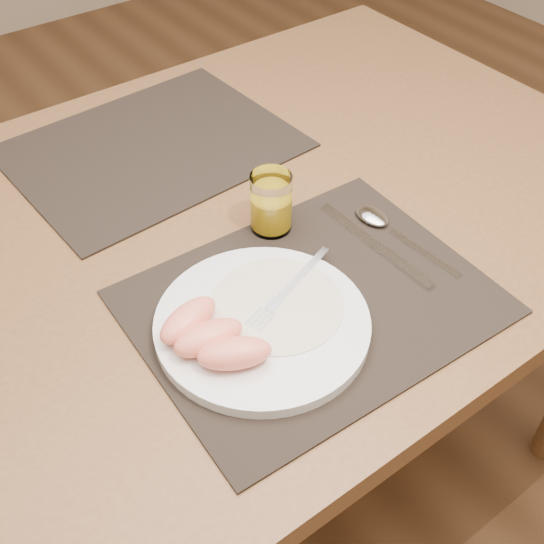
{
  "coord_description": "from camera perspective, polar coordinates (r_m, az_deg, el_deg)",
  "views": [
    {
      "loc": [
        -0.4,
        -0.68,
        1.4
      ],
      "look_at": [
        -0.01,
        -0.16,
        0.77
      ],
      "focal_mm": 45.0,
      "sensor_mm": 36.0,
      "label": 1
    }
  ],
  "objects": [
    {
      "name": "plate_dressing",
      "position": [
        0.86,
        0.4,
        -2.71
      ],
      "size": [
        0.17,
        0.17,
        0.0
      ],
      "color": "white",
      "rests_on": "plate"
    },
    {
      "name": "juice_glass",
      "position": [
        0.97,
        -0.08,
        5.62
      ],
      "size": [
        0.06,
        0.06,
        0.09
      ],
      "color": "white",
      "rests_on": "placemat_near"
    },
    {
      "name": "spoon",
      "position": [
        1.01,
        8.98,
        4.23
      ],
      "size": [
        0.04,
        0.19,
        0.01
      ],
      "color": "silver",
      "rests_on": "placemat_near"
    },
    {
      "name": "placemat_near",
      "position": [
        0.89,
        3.34,
        -2.51
      ],
      "size": [
        0.46,
        0.37,
        0.0
      ],
      "primitive_type": "cube",
      "rotation": [
        0.0,
        0.0,
        -0.04
      ],
      "color": "black",
      "rests_on": "table"
    },
    {
      "name": "placemat_far",
      "position": [
        1.19,
        -9.99,
        10.22
      ],
      "size": [
        0.47,
        0.37,
        0.0
      ],
      "primitive_type": "cube",
      "rotation": [
        0.0,
        0.0,
        0.05
      ],
      "color": "black",
      "rests_on": "table"
    },
    {
      "name": "ground",
      "position": [
        1.61,
        -3.2,
        -16.67
      ],
      "size": [
        5.0,
        5.0,
        0.0
      ],
      "primitive_type": "plane",
      "color": "brown",
      "rests_on": "ground"
    },
    {
      "name": "plate",
      "position": [
        0.85,
        -0.82,
        -4.38
      ],
      "size": [
        0.27,
        0.27,
        0.02
      ],
      "primitive_type": "cylinder",
      "color": "white",
      "rests_on": "placemat_near"
    },
    {
      "name": "table",
      "position": [
        1.08,
        -4.57,
        1.0
      ],
      "size": [
        1.4,
        0.9,
        0.75
      ],
      "color": "brown",
      "rests_on": "ground"
    },
    {
      "name": "knife",
      "position": [
        0.97,
        9.32,
        1.75
      ],
      "size": [
        0.02,
        0.22,
        0.01
      ],
      "color": "silver",
      "rests_on": "placemat_near"
    },
    {
      "name": "fork",
      "position": [
        0.87,
        1.05,
        -1.8
      ],
      "size": [
        0.17,
        0.07,
        0.0
      ],
      "color": "silver",
      "rests_on": "plate"
    },
    {
      "name": "grapefruit_wedges",
      "position": [
        0.81,
        -5.21,
        -5.41
      ],
      "size": [
        0.11,
        0.15,
        0.03
      ],
      "color": "#FF8668",
      "rests_on": "plate"
    }
  ]
}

